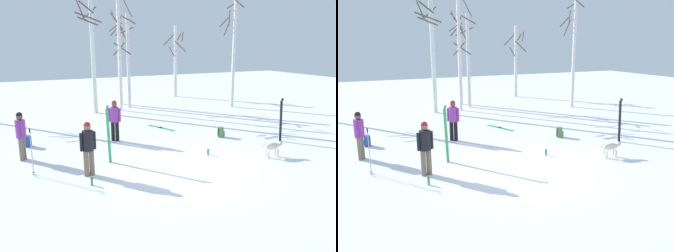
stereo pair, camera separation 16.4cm
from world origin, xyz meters
TOP-DOWN VIEW (x-y plane):
  - ground_plane at (0.00, 0.00)m, footprint 60.00×60.00m
  - person_0 at (-4.71, 3.20)m, footprint 0.34×0.48m
  - person_1 at (-1.06, 4.14)m, footprint 0.46×0.34m
  - person_2 at (-2.96, 0.72)m, footprint 0.52×0.34m
  - dog at (3.43, -0.37)m, footprint 0.90×0.27m
  - ski_pair_planted_0 at (-2.06, 1.59)m, footprint 0.18×0.15m
  - ski_pair_planted_1 at (5.09, 1.07)m, footprint 0.22×0.04m
  - ski_pair_lying_0 at (1.59, 5.32)m, footprint 0.79×1.64m
  - ski_poles_0 at (-4.53, 1.46)m, footprint 0.07×0.26m
  - backpack_0 at (-4.43, 4.84)m, footprint 0.30×0.28m
  - backpack_1 at (3.28, 2.71)m, footprint 0.34×0.32m
  - water_bottle_0 at (1.43, 0.81)m, footprint 0.08×0.08m
  - water_bottle_1 at (-3.08, -0.09)m, footprint 0.07×0.07m
  - birch_tree_1 at (-0.33, 10.34)m, footprint 1.37×1.57m
  - birch_tree_2 at (1.27, 10.36)m, footprint 1.38×1.39m
  - birch_tree_3 at (1.95, 12.50)m, footprint 1.06×1.09m
  - birch_tree_4 at (2.06, 11.23)m, footprint 1.51×1.81m
  - birch_tree_5 at (6.73, 13.92)m, footprint 1.55×1.55m
  - birch_tree_6 at (8.00, 8.53)m, footprint 1.30×1.62m

SIDE VIEW (x-z plane):
  - ground_plane at x=0.00m, z-range 0.00..0.00m
  - ski_pair_lying_0 at x=1.59m, z-range -0.01..0.03m
  - water_bottle_0 at x=1.43m, z-range -0.01..0.22m
  - water_bottle_1 at x=-3.08m, z-range -0.01..0.23m
  - backpack_0 at x=-4.43m, z-range -0.01..0.43m
  - backpack_1 at x=3.28m, z-range -0.01..0.43m
  - dog at x=3.43m, z-range 0.10..0.67m
  - ski_poles_0 at x=-4.53m, z-range 0.05..1.54m
  - ski_pair_planted_1 at x=5.09m, z-range -0.01..1.82m
  - person_0 at x=-4.71m, z-range 0.12..1.84m
  - person_1 at x=-1.06m, z-range 0.12..1.84m
  - person_2 at x=-2.96m, z-range 0.12..1.84m
  - ski_pair_planted_0 at x=-2.06m, z-range -0.01..2.00m
  - birch_tree_5 at x=6.73m, z-range 0.17..5.38m
  - birch_tree_4 at x=2.06m, z-range 0.18..5.88m
  - birch_tree_2 at x=1.27m, z-range -0.07..6.47m
  - birch_tree_3 at x=1.95m, z-range 0.09..6.83m
  - birch_tree_6 at x=8.00m, z-range 0.19..7.21m
  - birch_tree_1 at x=-0.33m, z-range 0.17..7.63m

